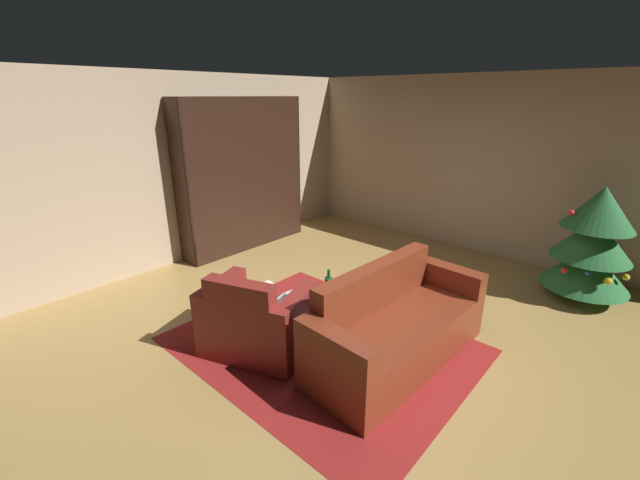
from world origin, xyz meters
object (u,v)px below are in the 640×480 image
object	(u,v)px
book_stack_on_table	(316,300)
couch_red	(395,329)
bottle_on_table	(329,288)
decorated_tree	(592,243)
bookshelf_unit	(251,176)
coffee_table	(310,307)
armchair_red	(257,322)

from	to	relation	value
book_stack_on_table	couch_red	bearing A→B (deg)	24.12
bottle_on_table	decorated_tree	distance (m)	3.16
couch_red	book_stack_on_table	xyz separation A→B (m)	(-0.69, -0.31, 0.17)
bookshelf_unit	coffee_table	size ratio (longest dim) A/B	3.41
book_stack_on_table	bottle_on_table	size ratio (longest dim) A/B	0.70
armchair_red	decorated_tree	xyz separation A→B (m)	(2.06, 3.25, 0.40)
bookshelf_unit	decorated_tree	xyz separation A→B (m)	(4.37, 1.40, -0.41)
armchair_red	bottle_on_table	world-z (taller)	armchair_red
coffee_table	bottle_on_table	world-z (taller)	bottle_on_table
couch_red	bottle_on_table	xyz separation A→B (m)	(-0.64, -0.19, 0.26)
couch_red	bottle_on_table	bearing A→B (deg)	-163.69
coffee_table	armchair_red	bearing A→B (deg)	-123.69
book_stack_on_table	bottle_on_table	xyz separation A→B (m)	(0.05, 0.12, 0.09)
armchair_red	decorated_tree	world-z (taller)	decorated_tree
coffee_table	decorated_tree	size ratio (longest dim) A/B	0.49
coffee_table	couch_red	bearing A→B (deg)	24.77
armchair_red	bottle_on_table	distance (m)	0.74
bottle_on_table	decorated_tree	xyz separation A→B (m)	(1.68, 2.67, 0.14)
bookshelf_unit	couch_red	xyz separation A→B (m)	(3.33, -1.09, -0.81)
book_stack_on_table	decorated_tree	size ratio (longest dim) A/B	0.17
armchair_red	book_stack_on_table	bearing A→B (deg)	54.07
couch_red	bottle_on_table	size ratio (longest dim) A/B	5.95
couch_red	coffee_table	size ratio (longest dim) A/B	2.86
couch_red	armchair_red	bearing A→B (deg)	-143.10
coffee_table	bottle_on_table	distance (m)	0.25
coffee_table	bottle_on_table	bearing A→B (deg)	57.33
armchair_red	decorated_tree	distance (m)	3.87
bookshelf_unit	coffee_table	world-z (taller)	bookshelf_unit
bookshelf_unit	decorated_tree	world-z (taller)	bookshelf_unit
bookshelf_unit	armchair_red	distance (m)	3.07
bookshelf_unit	armchair_red	world-z (taller)	bookshelf_unit
bookshelf_unit	couch_red	distance (m)	3.59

